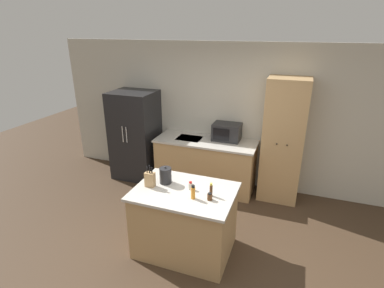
{
  "coord_description": "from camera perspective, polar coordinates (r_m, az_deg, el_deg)",
  "views": [
    {
      "loc": [
        0.97,
        -2.83,
        2.81
      ],
      "look_at": [
        -0.58,
        1.4,
        1.05
      ],
      "focal_mm": 28.0,
      "sensor_mm": 36.0,
      "label": 1
    }
  ],
  "objects": [
    {
      "name": "spice_bottle_short_red",
      "position": [
        3.58,
        3.4,
        -9.98
      ],
      "size": [
        0.06,
        0.06,
        0.09
      ],
      "color": "#563319",
      "rests_on": "kitchen_island"
    },
    {
      "name": "ground_plane",
      "position": [
        4.1,
        0.96,
        -21.87
      ],
      "size": [
        14.0,
        14.0,
        0.0
      ],
      "primitive_type": "plane",
      "color": "#423021"
    },
    {
      "name": "kettle",
      "position": [
        3.93,
        -5.06,
        -5.99
      ],
      "size": [
        0.16,
        0.16,
        0.24
      ],
      "color": "#232326",
      "rests_on": "kitchen_island"
    },
    {
      "name": "spice_bottle_tall_dark",
      "position": [
        3.65,
        3.65,
        -8.71
      ],
      "size": [
        0.04,
        0.04,
        0.17
      ],
      "color": "#563319",
      "rests_on": "kitchen_island"
    },
    {
      "name": "pantry_cabinet",
      "position": [
        5.18,
        16.93,
        0.49
      ],
      "size": [
        0.65,
        0.54,
        2.09
      ],
      "color": "tan",
      "rests_on": "ground_plane"
    },
    {
      "name": "spice_bottle_amber_oil",
      "position": [
        3.79,
        -0.29,
        -7.96
      ],
      "size": [
        0.05,
        0.05,
        0.11
      ],
      "color": "beige",
      "rests_on": "kitchen_island"
    },
    {
      "name": "knife_block",
      "position": [
        3.87,
        -8.01,
        -6.65
      ],
      "size": [
        0.12,
        0.08,
        0.29
      ],
      "color": "tan",
      "rests_on": "kitchen_island"
    },
    {
      "name": "spice_bottle_green_herb",
      "position": [
        3.58,
        0.2,
        -9.18
      ],
      "size": [
        0.05,
        0.05,
        0.18
      ],
      "color": "orange",
      "rests_on": "kitchen_island"
    },
    {
      "name": "microwave",
      "position": [
        5.36,
        6.62,
        2.32
      ],
      "size": [
        0.49,
        0.35,
        0.3
      ],
      "color": "#232326",
      "rests_on": "back_counter"
    },
    {
      "name": "back_counter",
      "position": [
        5.54,
        2.59,
        -3.73
      ],
      "size": [
        1.81,
        0.72,
        0.93
      ],
      "color": "tan",
      "rests_on": "ground_plane"
    },
    {
      "name": "kitchen_island",
      "position": [
        4.03,
        -1.41,
        -14.37
      ],
      "size": [
        1.27,
        0.9,
        0.91
      ],
      "color": "tan",
      "rests_on": "ground_plane"
    },
    {
      "name": "refrigerator",
      "position": [
        5.93,
        -10.71,
        1.68
      ],
      "size": [
        0.82,
        0.74,
        1.71
      ],
      "color": "black",
      "rests_on": "ground_plane"
    },
    {
      "name": "wall_back",
      "position": [
        5.46,
        9.16,
        5.01
      ],
      "size": [
        7.2,
        0.06,
        2.6
      ],
      "color": "beige",
      "rests_on": "ground_plane"
    }
  ]
}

